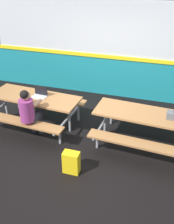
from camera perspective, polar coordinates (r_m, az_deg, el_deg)
The scene contains 7 objects.
ground_plane at distance 5.82m, azimuth -0.77°, elevation -6.02°, with size 10.00×10.00×0.02m, color black.
accent_backdrop at distance 7.33m, azimuth 4.97°, elevation 12.75°, with size 8.00×0.14×2.60m.
picnic_table_left at distance 6.17m, azimuth -11.18°, elevation 2.02°, with size 2.13×1.69×0.74m.
picnic_table_right at distance 5.51m, azimuth 12.53°, elevation -1.78°, with size 2.13×1.69×0.74m.
student_nearer at distance 5.61m, azimuth -12.51°, elevation 0.34°, with size 0.38×0.53×1.21m.
laptop_silver at distance 6.04m, azimuth -10.23°, elevation 3.74°, with size 0.34×0.24×0.22m.
backpack_dark at distance 4.90m, azimuth -3.40°, elevation -10.87°, with size 0.30×0.22×0.44m.
Camera 1 is at (1.45, -4.47, 3.43)m, focal length 42.02 mm.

